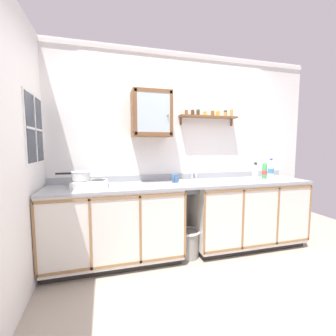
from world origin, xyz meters
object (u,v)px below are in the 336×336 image
(bottle_juice_amber_1, at_px, (255,172))
(mug, at_px, (175,178))
(trash_bin, at_px, (188,243))
(bottle_opaque_white_0, at_px, (271,170))
(sink, at_px, (197,182))
(bottle_water_clear_2, at_px, (255,173))
(bottle_soda_green_3, at_px, (264,171))
(hot_plate_stove, at_px, (90,184))
(wall_cabinet, at_px, (151,114))
(saucepan, at_px, (81,176))

(bottle_juice_amber_1, distance_m, mug, 1.19)
(mug, relative_size, trash_bin, 0.36)
(mug, bearing_deg, bottle_opaque_white_0, -6.36)
(mug, xyz_separation_m, trash_bin, (0.12, -0.16, -0.80))
(sink, height_order, bottle_juice_amber_1, sink)
(bottle_water_clear_2, distance_m, bottle_soda_green_3, 0.31)
(hot_plate_stove, distance_m, mug, 1.02)
(wall_cabinet, bearing_deg, hot_plate_stove, -169.99)
(bottle_juice_amber_1, bearing_deg, bottle_soda_green_3, -17.01)
(hot_plate_stove, distance_m, saucepan, 0.14)
(hot_plate_stove, relative_size, bottle_soda_green_3, 1.54)
(hot_plate_stove, xyz_separation_m, bottle_soda_green_3, (2.33, 0.02, 0.08))
(bottle_water_clear_2, distance_m, trash_bin, 1.25)
(bottle_opaque_white_0, relative_size, trash_bin, 0.85)
(wall_cabinet, relative_size, trash_bin, 1.65)
(bottle_water_clear_2, relative_size, bottle_soda_green_3, 0.96)
(trash_bin, bearing_deg, bottle_opaque_white_0, 0.48)
(hot_plate_stove, distance_m, wall_cabinet, 1.11)
(wall_cabinet, bearing_deg, bottle_juice_amber_1, -2.83)
(bottle_water_clear_2, bearing_deg, saucepan, 175.69)
(bottle_juice_amber_1, relative_size, trash_bin, 0.63)
(sink, relative_size, trash_bin, 1.54)
(bottle_opaque_white_0, distance_m, bottle_soda_green_3, 0.13)
(sink, xyz_separation_m, trash_bin, (-0.17, -0.13, -0.74))
(bottle_water_clear_2, height_order, bottle_soda_green_3, bottle_soda_green_3)
(saucepan, bearing_deg, wall_cabinet, 7.32)
(saucepan, distance_m, bottle_water_clear_2, 2.16)
(bottle_soda_green_3, xyz_separation_m, trash_bin, (-1.19, -0.13, -0.85))
(mug, distance_m, trash_bin, 0.82)
(saucepan, distance_m, trash_bin, 1.52)
(bottle_opaque_white_0, bearing_deg, saucepan, 177.01)
(hot_plate_stove, distance_m, bottle_soda_green_3, 2.33)
(bottle_water_clear_2, xyz_separation_m, trash_bin, (-0.92, 0.03, -0.85))
(saucepan, distance_m, bottle_opaque_white_0, 2.43)
(hot_plate_stove, bearing_deg, trash_bin, -5.69)
(saucepan, distance_m, wall_cabinet, 1.11)
(bottle_juice_amber_1, height_order, trash_bin, bottle_juice_amber_1)
(hot_plate_stove, height_order, saucepan, saucepan)
(bottle_juice_amber_1, distance_m, bottle_water_clear_2, 0.25)
(bottle_opaque_white_0, bearing_deg, hot_plate_stove, 177.45)
(trash_bin, bearing_deg, bottle_juice_amber_1, 9.09)
(hot_plate_stove, bearing_deg, saucepan, 166.58)
(trash_bin, bearing_deg, saucepan, 173.69)
(bottle_juice_amber_1, bearing_deg, sink, -177.45)
(bottle_soda_green_3, relative_size, mug, 2.09)
(wall_cabinet, bearing_deg, mug, -17.35)
(bottle_opaque_white_0, xyz_separation_m, bottle_water_clear_2, (-0.27, -0.04, -0.02))
(bottle_water_clear_2, xyz_separation_m, mug, (-1.04, 0.18, -0.06))
(saucepan, relative_size, wall_cabinet, 0.66)
(bottle_water_clear_2, bearing_deg, hot_plate_stove, 176.12)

